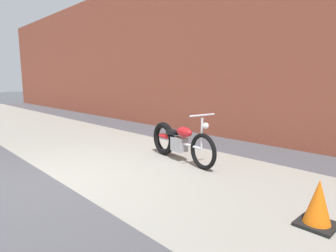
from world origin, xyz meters
TOP-DOWN VIEW (x-y plane):
  - ground_plane at (0.00, 0.00)m, footprint 80.00×80.00m
  - sidewalk_slab at (0.00, 1.75)m, footprint 36.00×3.50m
  - brick_building_wall at (0.00, 5.20)m, footprint 36.00×0.50m
  - motorcycle_red at (0.46, 2.34)m, footprint 2.00×0.65m
  - traffic_cone at (3.50, 1.53)m, footprint 0.40×0.40m

SIDE VIEW (x-z plane):
  - ground_plane at x=0.00m, z-range 0.00..0.00m
  - sidewalk_slab at x=0.00m, z-range 0.00..0.01m
  - traffic_cone at x=3.50m, z-range -0.03..0.52m
  - motorcycle_red at x=0.46m, z-range -0.12..0.91m
  - brick_building_wall at x=0.00m, z-range 0.00..5.23m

